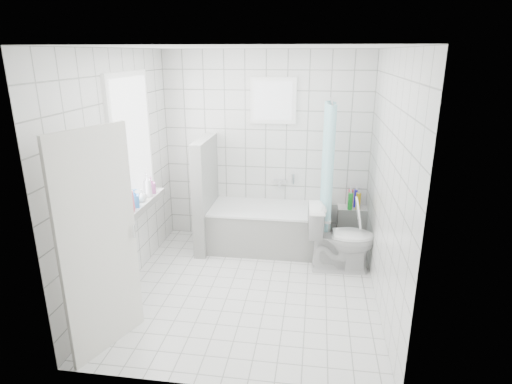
# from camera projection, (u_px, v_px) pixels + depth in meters

# --- Properties ---
(ground) EXTENTS (3.00, 3.00, 0.00)m
(ground) POSITION_uv_depth(u_px,v_px,m) (249.00, 289.00, 4.84)
(ground) COLOR white
(ground) RESTS_ON ground
(ceiling) EXTENTS (3.00, 3.00, 0.00)m
(ceiling) POSITION_uv_depth(u_px,v_px,m) (248.00, 47.00, 4.03)
(ceiling) COLOR white
(ceiling) RESTS_ON ground
(wall_back) EXTENTS (2.80, 0.02, 2.60)m
(wall_back) POSITION_uv_depth(u_px,v_px,m) (266.00, 149.00, 5.84)
(wall_back) COLOR white
(wall_back) RESTS_ON ground
(wall_front) EXTENTS (2.80, 0.02, 2.60)m
(wall_front) POSITION_uv_depth(u_px,v_px,m) (215.00, 239.00, 3.02)
(wall_front) COLOR white
(wall_front) RESTS_ON ground
(wall_left) EXTENTS (0.02, 3.00, 2.60)m
(wall_left) POSITION_uv_depth(u_px,v_px,m) (121.00, 174.00, 4.62)
(wall_left) COLOR white
(wall_left) RESTS_ON ground
(wall_right) EXTENTS (0.02, 3.00, 2.60)m
(wall_right) POSITION_uv_depth(u_px,v_px,m) (387.00, 185.00, 4.24)
(wall_right) COLOR white
(wall_right) RESTS_ON ground
(window_left) EXTENTS (0.01, 0.90, 1.40)m
(window_left) POSITION_uv_depth(u_px,v_px,m) (133.00, 141.00, 4.80)
(window_left) COLOR white
(window_left) RESTS_ON wall_left
(window_back) EXTENTS (0.50, 0.01, 0.50)m
(window_back) POSITION_uv_depth(u_px,v_px,m) (273.00, 101.00, 5.58)
(window_back) COLOR white
(window_back) RESTS_ON wall_back
(window_sill) EXTENTS (0.18, 1.02, 0.08)m
(window_sill) POSITION_uv_depth(u_px,v_px,m) (143.00, 204.00, 5.03)
(window_sill) COLOR white
(window_sill) RESTS_ON wall_left
(door) EXTENTS (0.33, 0.76, 2.00)m
(door) POSITION_uv_depth(u_px,v_px,m) (100.00, 244.00, 3.63)
(door) COLOR silver
(door) RESTS_ON ground
(bathtub) EXTENTS (1.59, 0.77, 0.58)m
(bathtub) POSITION_uv_depth(u_px,v_px,m) (270.00, 228.00, 5.79)
(bathtub) COLOR white
(bathtub) RESTS_ON ground
(partition_wall) EXTENTS (0.15, 0.85, 1.50)m
(partition_wall) POSITION_uv_depth(u_px,v_px,m) (206.00, 194.00, 5.71)
(partition_wall) COLOR white
(partition_wall) RESTS_ON ground
(tiled_ledge) EXTENTS (0.40, 0.24, 0.55)m
(tiled_ledge) POSITION_uv_depth(u_px,v_px,m) (352.00, 226.00, 5.88)
(tiled_ledge) COLOR white
(tiled_ledge) RESTS_ON ground
(toilet) EXTENTS (0.83, 0.51, 0.83)m
(toilet) POSITION_uv_depth(u_px,v_px,m) (341.00, 238.00, 5.17)
(toilet) COLOR white
(toilet) RESTS_ON ground
(curtain_rod) EXTENTS (0.02, 0.80, 0.02)m
(curtain_rod) POSITION_uv_depth(u_px,v_px,m) (332.00, 101.00, 5.13)
(curtain_rod) COLOR silver
(curtain_rod) RESTS_ON wall_back
(shower_curtain) EXTENTS (0.14, 0.48, 1.78)m
(shower_curtain) POSITION_uv_depth(u_px,v_px,m) (328.00, 176.00, 5.29)
(shower_curtain) COLOR #42BCC4
(shower_curtain) RESTS_ON curtain_rod
(tub_faucet) EXTENTS (0.18, 0.06, 0.06)m
(tub_faucet) POSITION_uv_depth(u_px,v_px,m) (280.00, 182.00, 5.92)
(tub_faucet) COLOR silver
(tub_faucet) RESTS_ON wall_back
(sill_bottles) EXTENTS (0.16, 0.79, 0.33)m
(sill_bottles) POSITION_uv_depth(u_px,v_px,m) (139.00, 193.00, 4.87)
(sill_bottles) COLOR silver
(sill_bottles) RESTS_ON window_sill
(ledge_bottles) EXTENTS (0.17, 0.18, 0.25)m
(ledge_bottles) POSITION_uv_depth(u_px,v_px,m) (354.00, 200.00, 5.74)
(ledge_bottles) COLOR gold
(ledge_bottles) RESTS_ON tiled_ledge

